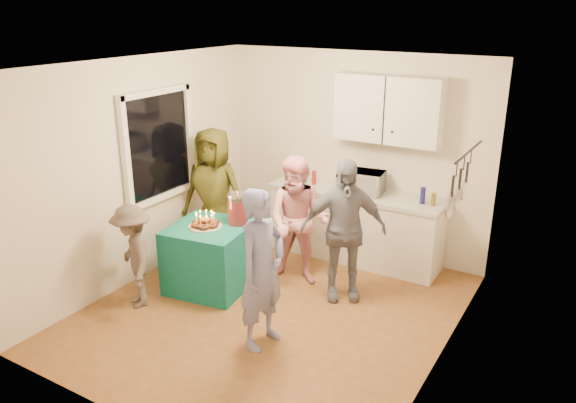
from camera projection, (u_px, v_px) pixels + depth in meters
The scene contains 19 objects.
floor at pixel (271, 311), 6.07m from camera, with size 4.00×4.00×0.00m, color brown.
ceiling at pixel (269, 65), 5.19m from camera, with size 4.00×4.00×0.00m, color white.
back_wall at pixel (353, 154), 7.25m from camera, with size 3.60×3.60×0.00m, color silver.
left_wall at pixel (139, 171), 6.50m from camera, with size 4.00×4.00×0.00m, color silver.
right_wall at pixel (449, 233), 4.76m from camera, with size 4.00×4.00×0.00m, color silver.
window_night at pixel (158, 145), 6.64m from camera, with size 0.04×1.00×1.20m, color black.
counter at pixel (355, 227), 7.20m from camera, with size 2.20×0.58×0.86m, color white.
countertop at pixel (357, 193), 7.05m from camera, with size 2.24×0.62×0.05m, color beige.
upper_cabinet at pixel (389, 109), 6.67m from camera, with size 1.30×0.30×0.80m, color white.
pot_rack at pixel (464, 177), 5.27m from camera, with size 0.12×1.00×0.60m, color black.
microwave at pixel (363, 182), 6.95m from camera, with size 0.50×0.34×0.28m, color white.
party_table at pixel (210, 257), 6.46m from camera, with size 0.85×0.85×0.76m, color #0F685C.
donut_cake at pixel (205, 219), 6.30m from camera, with size 0.38×0.38×0.18m, color #381C0C, non-canonical shape.
punch_jar at pixel (238, 210), 6.36m from camera, with size 0.22×0.22×0.34m, color red.
man_birthday at pixel (262, 270), 5.25m from camera, with size 0.58×0.38×1.58m, color #787DAF.
woman_back_left at pixel (214, 194), 7.15m from camera, with size 0.83×0.54×1.70m, color #60631C.
woman_back_center at pixel (298, 221), 6.47m from camera, with size 0.75×0.58×1.54m, color pink.
woman_back_right at pixel (343, 230), 6.11m from camera, with size 0.95×0.39×1.61m, color black.
child_near_left at pixel (133, 256), 6.02m from camera, with size 0.75×0.43×1.16m, color #4C423C.
Camera 1 is at (2.88, -4.48, 3.15)m, focal length 35.00 mm.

